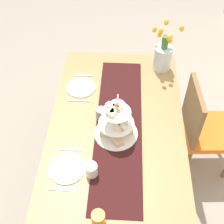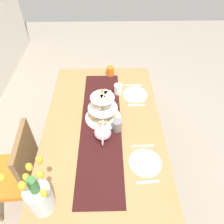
% 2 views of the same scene
% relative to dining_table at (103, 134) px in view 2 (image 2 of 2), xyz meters
% --- Properties ---
extents(ground_plane, '(8.00, 8.00, 0.00)m').
position_rel_dining_table_xyz_m(ground_plane, '(0.00, 0.00, -0.67)').
color(ground_plane, gray).
extents(dining_table, '(1.66, 0.96, 0.78)m').
position_rel_dining_table_xyz_m(dining_table, '(0.00, 0.00, 0.00)').
color(dining_table, '#A37747').
rests_on(dining_table, ground_plane).
extents(chair_left, '(0.45, 0.45, 0.91)m').
position_rel_dining_table_xyz_m(chair_left, '(-0.25, 0.71, -0.17)').
color(chair_left, brown).
rests_on(chair_left, ground_plane).
extents(table_runner, '(1.38, 0.32, 0.00)m').
position_rel_dining_table_xyz_m(table_runner, '(0.00, 0.02, 0.11)').
color(table_runner, black).
rests_on(table_runner, dining_table).
extents(tiered_cake_stand, '(0.30, 0.30, 0.30)m').
position_rel_dining_table_xyz_m(tiered_cake_stand, '(0.08, 0.00, 0.21)').
color(tiered_cake_stand, beige).
rests_on(tiered_cake_stand, table_runner).
extents(teapot, '(0.24, 0.13, 0.14)m').
position_rel_dining_table_xyz_m(teapot, '(-0.13, 0.00, 0.17)').
color(teapot, '#E5A8BC').
rests_on(teapot, table_runner).
extents(tulip_vase, '(0.17, 0.23, 0.43)m').
position_rel_dining_table_xyz_m(tulip_vase, '(-0.65, 0.35, 0.24)').
color(tulip_vase, silver).
rests_on(tulip_vase, dining_table).
extents(dinner_plate_left, '(0.23, 0.23, 0.01)m').
position_rel_dining_table_xyz_m(dinner_plate_left, '(-0.36, -0.30, 0.11)').
color(dinner_plate_left, white).
rests_on(dinner_plate_left, dining_table).
extents(fork_left, '(0.03, 0.15, 0.01)m').
position_rel_dining_table_xyz_m(fork_left, '(-0.51, -0.30, 0.11)').
color(fork_left, silver).
rests_on(fork_left, dining_table).
extents(knife_left, '(0.02, 0.17, 0.01)m').
position_rel_dining_table_xyz_m(knife_left, '(-0.22, -0.30, 0.11)').
color(knife_left, silver).
rests_on(knife_left, dining_table).
extents(dinner_plate_right, '(0.23, 0.23, 0.01)m').
position_rel_dining_table_xyz_m(dinner_plate_right, '(0.38, -0.30, 0.11)').
color(dinner_plate_right, white).
rests_on(dinner_plate_right, dining_table).
extents(fork_right, '(0.02, 0.15, 0.01)m').
position_rel_dining_table_xyz_m(fork_right, '(0.23, -0.30, 0.11)').
color(fork_right, silver).
rests_on(fork_right, dining_table).
extents(knife_right, '(0.02, 0.17, 0.01)m').
position_rel_dining_table_xyz_m(knife_right, '(0.52, -0.30, 0.11)').
color(knife_right, silver).
rests_on(knife_right, dining_table).
extents(mug_grey, '(0.08, 0.08, 0.09)m').
position_rel_dining_table_xyz_m(mug_grey, '(-0.05, -0.11, 0.16)').
color(mug_grey, slate).
rests_on(mug_grey, table_runner).
extents(mug_white_text, '(0.08, 0.08, 0.09)m').
position_rel_dining_table_xyz_m(mug_white_text, '(0.41, -0.14, 0.15)').
color(mug_white_text, white).
rests_on(mug_white_text, dining_table).
extents(mug_orange, '(0.08, 0.08, 0.09)m').
position_rel_dining_table_xyz_m(mug_orange, '(0.70, -0.07, 0.15)').
color(mug_orange, orange).
rests_on(mug_orange, dining_table).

